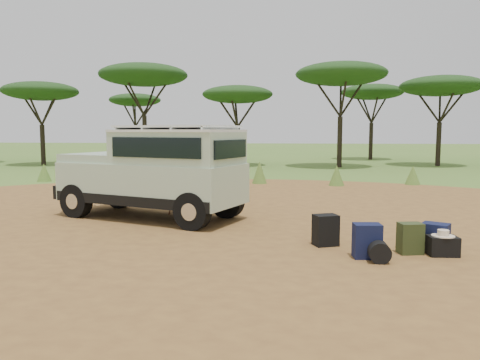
# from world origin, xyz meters

# --- Properties ---
(ground) EXTENTS (140.00, 140.00, 0.00)m
(ground) POSITION_xyz_m (0.00, 0.00, 0.00)
(ground) COLOR #537C2C
(ground) RESTS_ON ground
(dirt_clearing) EXTENTS (23.00, 23.00, 0.01)m
(dirt_clearing) POSITION_xyz_m (0.00, 0.00, 0.00)
(dirt_clearing) COLOR olive
(dirt_clearing) RESTS_ON ground
(grass_fringe) EXTENTS (36.60, 1.60, 0.90)m
(grass_fringe) POSITION_xyz_m (0.12, 8.67, 0.40)
(grass_fringe) COLOR #537C2C
(grass_fringe) RESTS_ON ground
(acacia_treeline) EXTENTS (46.70, 13.20, 6.26)m
(acacia_treeline) POSITION_xyz_m (0.75, 19.81, 4.87)
(acacia_treeline) COLOR black
(acacia_treeline) RESTS_ON ground
(safari_vehicle) EXTENTS (4.87, 3.23, 2.22)m
(safari_vehicle) POSITION_xyz_m (-1.93, 1.07, 1.07)
(safari_vehicle) COLOR #AEC3A6
(safari_vehicle) RESTS_ON ground
(walking_staff) EXTENTS (0.53, 0.34, 1.41)m
(walking_staff) POSITION_xyz_m (-1.51, 1.36, 0.71)
(walking_staff) COLOR brown
(walking_staff) RESTS_ON ground
(backpack_black) EXTENTS (0.51, 0.44, 0.58)m
(backpack_black) POSITION_xyz_m (1.93, -1.23, 0.29)
(backpack_black) COLOR black
(backpack_black) RESTS_ON ground
(backpack_navy) EXTENTS (0.47, 0.35, 0.58)m
(backpack_navy) POSITION_xyz_m (2.56, -2.01, 0.29)
(backpack_navy) COLOR #13193B
(backpack_navy) RESTS_ON ground
(backpack_olive) EXTENTS (0.44, 0.35, 0.54)m
(backpack_olive) POSITION_xyz_m (3.33, -1.65, 0.27)
(backpack_olive) COLOR #323F1D
(backpack_olive) RESTS_ON ground
(duffel_navy) EXTENTS (0.54, 0.50, 0.49)m
(duffel_navy) POSITION_xyz_m (3.82, -1.40, 0.25)
(duffel_navy) COLOR #13193B
(duffel_navy) RESTS_ON ground
(hard_case) EXTENTS (0.50, 0.37, 0.34)m
(hard_case) POSITION_xyz_m (3.85, -1.72, 0.17)
(hard_case) COLOR black
(hard_case) RESTS_ON ground
(stuff_sack) EXTENTS (0.35, 0.35, 0.34)m
(stuff_sack) POSITION_xyz_m (2.71, -2.24, 0.17)
(stuff_sack) COLOR black
(stuff_sack) RESTS_ON ground
(safari_hat) EXTENTS (0.38, 0.38, 0.11)m
(safari_hat) POSITION_xyz_m (3.85, -1.72, 0.38)
(safari_hat) COLOR beige
(safari_hat) RESTS_ON hard_case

